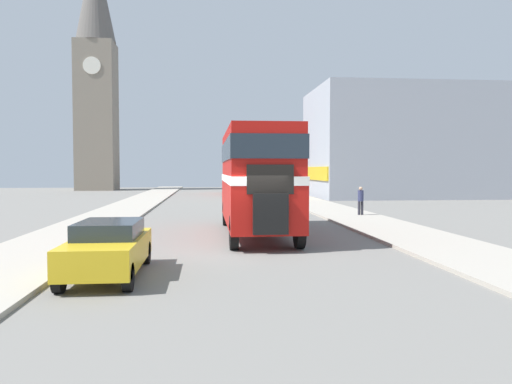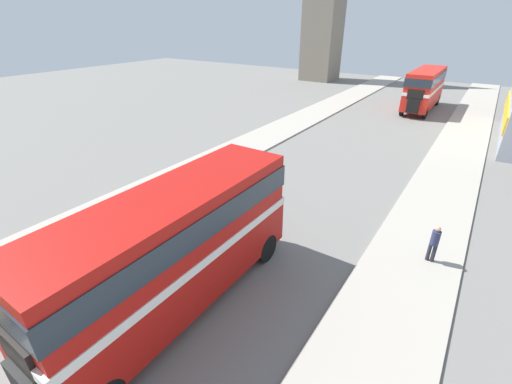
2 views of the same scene
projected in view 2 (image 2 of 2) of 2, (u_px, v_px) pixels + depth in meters
double_decker_bus at (174, 243)px, 10.64m from camera, size 2.53×9.54×4.23m
bus_distant at (425, 86)px, 35.33m from camera, size 2.44×9.28×4.09m
pedestrian_walking at (434, 242)px, 13.27m from camera, size 0.32×0.32×1.60m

